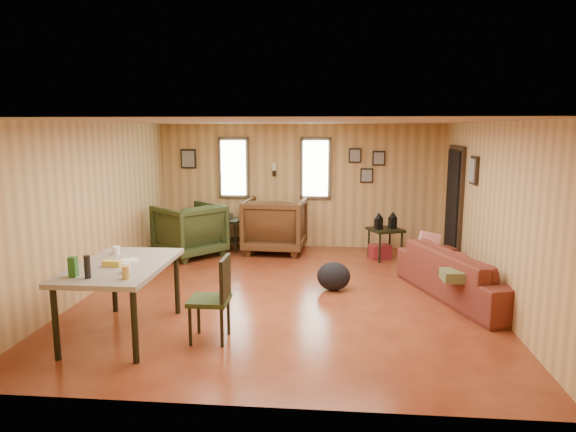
% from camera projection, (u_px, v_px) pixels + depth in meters
% --- Properties ---
extents(room, '(5.54, 6.04, 2.44)m').
position_uv_depth(room, '(299.00, 207.00, 7.31)').
color(room, brown).
rests_on(room, ground).
extents(sofa, '(1.44, 2.41, 0.91)m').
position_uv_depth(sofa, '(467.00, 266.00, 7.02)').
color(sofa, maroon).
rests_on(sofa, ground).
extents(recliner_brown, '(1.16, 1.10, 1.13)m').
position_uv_depth(recliner_brown, '(275.00, 222.00, 9.64)').
color(recliner_brown, '#4A2D16').
rests_on(recliner_brown, ground).
extents(recliner_green, '(1.40, 1.41, 1.06)m').
position_uv_depth(recliner_green, '(189.00, 228.00, 9.33)').
color(recliner_green, '#2E3A1A').
rests_on(recliner_green, ground).
extents(end_table, '(0.60, 0.55, 0.74)m').
position_uv_depth(end_table, '(225.00, 229.00, 9.83)').
color(end_table, black).
rests_on(end_table, ground).
extents(side_table, '(0.70, 0.70, 0.85)m').
position_uv_depth(side_table, '(385.00, 227.00, 9.10)').
color(side_table, black).
rests_on(side_table, ground).
extents(cooler, '(0.42, 0.36, 0.25)m').
position_uv_depth(cooler, '(380.00, 252.00, 9.20)').
color(cooler, maroon).
rests_on(cooler, ground).
extents(backpack, '(0.58, 0.52, 0.42)m').
position_uv_depth(backpack, '(334.00, 276.00, 7.39)').
color(backpack, black).
rests_on(backpack, ground).
extents(sofa_pillows, '(0.50, 1.75, 0.36)m').
position_uv_depth(sofa_pillows, '(443.00, 260.00, 7.13)').
color(sofa_pillows, brown).
rests_on(sofa_pillows, sofa).
extents(dining_table, '(0.97, 1.62, 1.06)m').
position_uv_depth(dining_table, '(121.00, 271.00, 5.70)').
color(dining_table, gray).
rests_on(dining_table, ground).
extents(dining_chair, '(0.43, 0.43, 0.94)m').
position_uv_depth(dining_chair, '(216.00, 294.00, 5.59)').
color(dining_chair, '#2E3A1A').
rests_on(dining_chair, ground).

